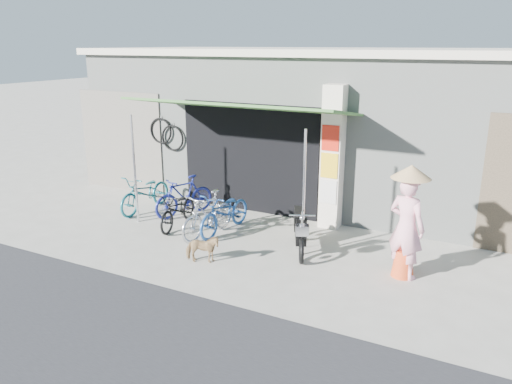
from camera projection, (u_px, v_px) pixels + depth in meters
The scene contains 13 objects.
ground at pixel (241, 260), 9.06m from camera, with size 80.00×80.00×0.00m, color #ACA79B.
bicycle_shop at pixel (335, 122), 12.87m from camera, with size 12.30×5.30×3.66m.
shop_pillar at pixel (333, 158), 10.34m from camera, with size 0.42×0.44×3.00m.
awning at pixel (239, 108), 10.12m from camera, with size 4.60×1.88×2.72m.
neighbour_left at pixel (122, 142), 13.09m from camera, with size 2.60×0.06×2.60m, color #6B665B.
bike_teal at pixel (146, 193), 11.61m from camera, with size 0.59×1.68×0.88m, color #196671.
bike_blue at pixel (184, 196), 11.29m from camera, with size 0.43×1.52×0.91m, color navy.
bike_black at pixel (178, 209), 10.60m from camera, with size 0.52×1.50×0.79m, color black.
bike_silver at pixel (208, 214), 10.06m from camera, with size 0.44×1.55×0.93m, color silver.
bike_navy at pixel (225, 212), 10.28m from camera, with size 0.58×1.67×0.87m, color #204C93.
street_dog at pixel (202, 249), 8.88m from camera, with size 0.28×0.63×0.53m, color tan.
moped at pixel (300, 229), 9.40m from camera, with size 0.81×1.52×0.91m.
nun at pixel (407, 224), 8.18m from camera, with size 0.75×0.64×1.93m.
Camera 1 is at (4.07, -7.27, 3.78)m, focal length 35.00 mm.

